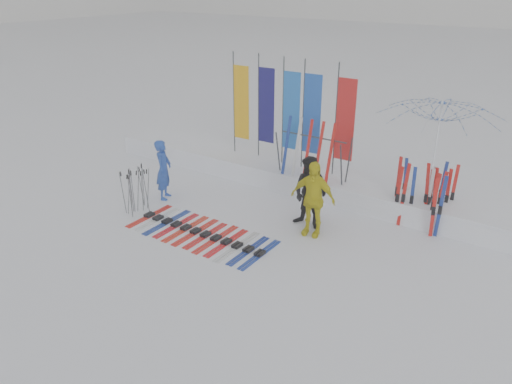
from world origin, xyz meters
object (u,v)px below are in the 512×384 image
Objects in this scene: person_yellow at (313,199)px; ski_rack at (313,150)px; person_blue at (164,170)px; tent_canopy at (435,150)px; person_black at (310,193)px; ski_row at (201,233)px.

ski_rack is (-1.13, 2.08, 0.43)m from person_yellow.
person_blue is 7.55m from tent_canopy.
person_yellow is at bearing -51.12° from person_black.
ski_rack reaches higher than ski_row.
tent_canopy reaches higher than person_yellow.
person_black reaches higher than ski_rack.
person_yellow is 4.09m from tent_canopy.
ski_row is 4.06m from ski_rack.
ski_row is (-4.06, -5.22, -1.47)m from tent_canopy.
person_black is 0.50× the size of ski_row.
tent_canopy is (2.04, 3.32, 0.57)m from person_black.
ski_row is at bearing -127.90° from tent_canopy.
tent_canopy reaches higher than ski_rack.
tent_canopy is at bearing 52.10° from ski_row.
ski_row is (-2.25, -1.58, -0.92)m from person_yellow.
person_black reaches higher than person_blue.
ski_rack is (1.13, 3.66, 1.35)m from ski_row.
person_black is 2.03m from ski_rack.
person_yellow reaches higher than ski_row.
person_black is 0.56× the size of tent_canopy.
person_blue is 0.52× the size of tent_canopy.
ski_row is at bearing -143.11° from person_blue.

